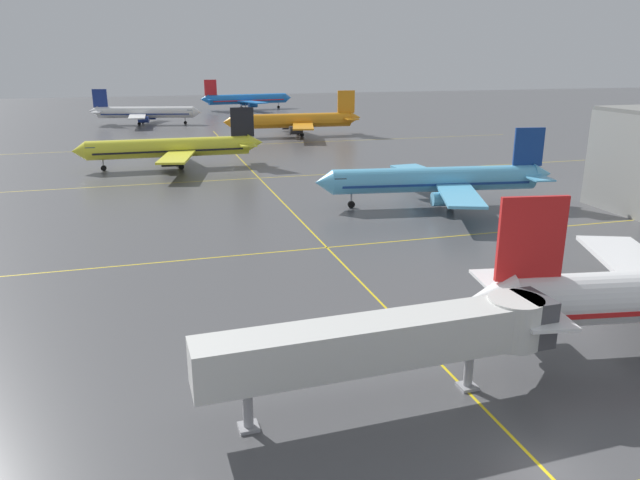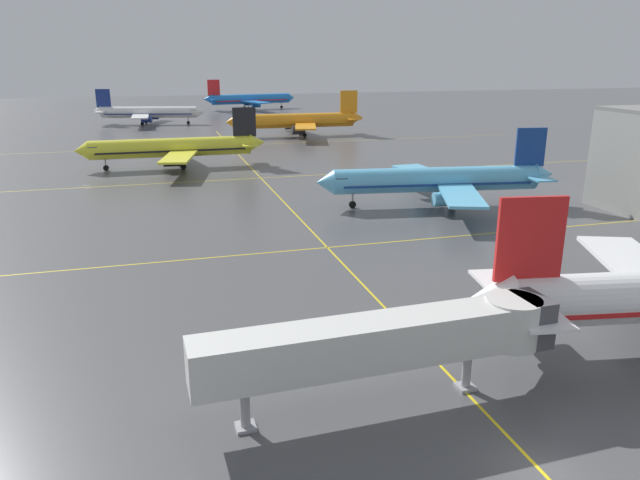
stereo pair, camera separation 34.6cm
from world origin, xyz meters
The scene contains 8 objects.
ground_plane centered at (0.00, 0.00, 0.00)m, with size 600.00×600.00×0.00m, color #4C4C4F.
airliner_second_row centered at (19.94, 51.57, 3.54)m, with size 33.28×28.44×10.35m.
airliner_third_row centered at (-13.27, 91.05, 3.60)m, with size 33.84×29.30×10.55m.
airliner_far_left_stand centered at (18.90, 128.80, 3.79)m, with size 35.68×30.81×11.11m.
airliner_far_right_stand centered at (-17.48, 166.61, 3.51)m, with size 32.73×27.84×10.27m.
airliner_distant_taxiway centered at (20.06, 209.36, 3.82)m, with size 35.92×30.65×11.18m.
taxiway_markings centered at (0.00, 57.22, 0.00)m, with size 143.42×173.73×0.01m.
jet_bridge centered at (-4.15, 7.81, 4.06)m, with size 21.82×3.68×5.58m.
Camera 2 is at (-17.35, -21.07, 19.72)m, focal length 33.63 mm.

